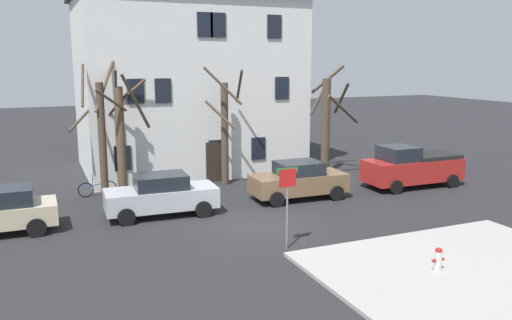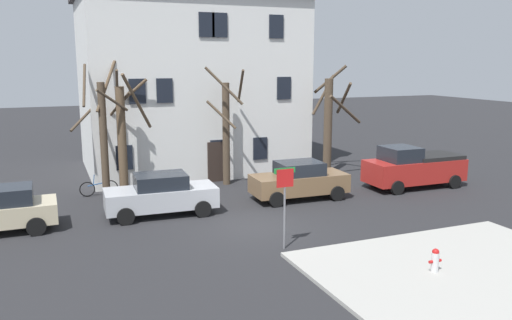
# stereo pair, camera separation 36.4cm
# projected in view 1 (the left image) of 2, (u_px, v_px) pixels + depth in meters

# --- Properties ---
(ground_plane) EXTENTS (120.00, 120.00, 0.00)m
(ground_plane) POSITION_uv_depth(u_px,v_px,m) (257.00, 226.00, 19.86)
(ground_plane) COLOR #262628
(sidewalk_slab) EXTENTS (8.88, 6.16, 0.12)m
(sidewalk_slab) POSITION_uv_depth(u_px,v_px,m) (459.00, 267.00, 15.71)
(sidewalk_slab) COLOR #A8A59E
(sidewalk_slab) RESTS_ON ground_plane
(building_main) EXTENTS (12.28, 9.05, 11.75)m
(building_main) POSITION_uv_depth(u_px,v_px,m) (186.00, 66.00, 29.87)
(building_main) COLOR white
(building_main) RESTS_ON ground_plane
(tree_bare_near) EXTENTS (2.78, 2.63, 6.11)m
(tree_bare_near) POSITION_uv_depth(u_px,v_px,m) (102.00, 132.00, 23.71)
(tree_bare_near) COLOR #4C3D2D
(tree_bare_near) RESTS_ON ground_plane
(tree_bare_mid) EXTENTS (2.55, 2.85, 6.27)m
(tree_bare_mid) POSITION_uv_depth(u_px,v_px,m) (121.00, 134.00, 23.91)
(tree_bare_mid) COLOR brown
(tree_bare_mid) RESTS_ON ground_plane
(tree_bare_far) EXTENTS (2.21, 1.91, 5.98)m
(tree_bare_far) POSITION_uv_depth(u_px,v_px,m) (225.00, 129.00, 25.97)
(tree_bare_far) COLOR #4C3D2D
(tree_bare_far) RESTS_ON ground_plane
(tree_bare_end) EXTENTS (2.43, 2.91, 6.03)m
(tree_bare_end) POSITION_uv_depth(u_px,v_px,m) (327.00, 121.00, 28.50)
(tree_bare_end) COLOR #4C3D2D
(tree_bare_end) RESTS_ON ground_plane
(car_silver_sedan) EXTENTS (4.56, 2.16, 1.71)m
(car_silver_sedan) POSITION_uv_depth(u_px,v_px,m) (161.00, 195.00, 21.07)
(car_silver_sedan) COLOR #B7BABF
(car_silver_sedan) RESTS_ON ground_plane
(car_brown_sedan) EXTENTS (4.42, 2.12, 1.73)m
(car_brown_sedan) POSITION_uv_depth(u_px,v_px,m) (299.00, 180.00, 23.61)
(car_brown_sedan) COLOR brown
(car_brown_sedan) RESTS_ON ground_plane
(pickup_truck_red) EXTENTS (5.04, 2.23, 2.10)m
(pickup_truck_red) POSITION_uv_depth(u_px,v_px,m) (412.00, 167.00, 25.90)
(pickup_truck_red) COLOR #AD231E
(pickup_truck_red) RESTS_ON ground_plane
(fire_hydrant) EXTENTS (0.42, 0.22, 0.71)m
(fire_hydrant) POSITION_uv_depth(u_px,v_px,m) (438.00, 259.00, 15.26)
(fire_hydrant) COLOR silver
(fire_hydrant) RESTS_ON sidewalk_slab
(street_sign_pole) EXTENTS (0.76, 0.07, 2.78)m
(street_sign_pole) POSITION_uv_depth(u_px,v_px,m) (287.00, 193.00, 17.08)
(street_sign_pole) COLOR slate
(street_sign_pole) RESTS_ON ground_plane
(bicycle_leaning) EXTENTS (1.75, 0.14, 1.03)m
(bicycle_leaning) POSITION_uv_depth(u_px,v_px,m) (97.00, 189.00, 24.10)
(bicycle_leaning) COLOR black
(bicycle_leaning) RESTS_ON ground_plane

